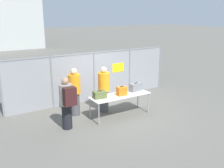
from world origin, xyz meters
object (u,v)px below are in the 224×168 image
Objects in this scene: traveler_hooded at (67,102)px; utility_trailer at (93,80)px; suitcase_olive at (100,95)px; suitcase_orange at (122,91)px; inspection_table at (120,96)px; security_worker_near at (104,89)px; suitcase_grey at (136,87)px; security_worker_far at (75,91)px.

traveler_hooded reaches higher than utility_trailer.
suitcase_orange reaches higher than suitcase_olive.
traveler_hooded is at bearing -178.34° from inspection_table.
inspection_table is at bearing -6.93° from suitcase_olive.
utility_trailer is at bearing -96.79° from security_worker_near.
suitcase_olive is 1.55m from suitcase_grey.
suitcase_olive is at bearing 169.27° from suitcase_orange.
traveler_hooded is 1.19m from security_worker_far.
traveler_hooded is at bearing 72.76° from security_worker_far.
security_worker_near is at bearing 152.47° from suitcase_grey.
suitcase_olive is 3.88m from utility_trailer.
suitcase_olive is 0.83m from suitcase_orange.
security_worker_near is (1.75, 0.71, -0.04)m from traveler_hooded.
inspection_table is at bearing 115.50° from suitcase_orange.
suitcase_olive is at bearing 179.77° from suitcase_grey.
utility_trailer is (1.58, 3.51, -0.48)m from suitcase_olive.
utility_trailer is (0.76, 3.67, -0.52)m from suitcase_orange.
suitcase_grey is at bearing -8.77° from traveler_hooded.
suitcase_grey reaches higher than suitcase_olive.
suitcase_olive is at bearing 173.07° from inspection_table.
security_worker_far reaches higher than inspection_table.
security_worker_far is at bearing -128.74° from utility_trailer.
suitcase_orange is (0.03, -0.06, 0.21)m from inspection_table.
suitcase_olive is 0.89× the size of suitcase_grey.
security_worker_far is at bearing 158.98° from suitcase_grey.
suitcase_grey is at bearing 165.91° from security_worker_near.
traveler_hooded reaches higher than suitcase_orange.
suitcase_olive is 1.01m from security_worker_far.
suitcase_orange is at bearing -10.73° from suitcase_olive.
traveler_hooded reaches higher than suitcase_olive.
inspection_table is 0.73m from security_worker_near.
security_worker_near is at bearing 115.05° from inspection_table.
inspection_table is 1.27× the size of security_worker_far.
security_worker_near reaches higher than utility_trailer.
security_worker_near is 0.48× the size of utility_trailer.
inspection_table is 0.80m from suitcase_grey.
traveler_hooded is (-2.82, -0.15, 0.00)m from suitcase_grey.
suitcase_grey reaches higher than inspection_table.
suitcase_grey is at bearing 11.36° from suitcase_orange.
traveler_hooded is (-1.27, -0.16, 0.03)m from suitcase_olive.
inspection_table is 0.81m from suitcase_olive.
suitcase_orange is at bearing -168.64° from suitcase_grey.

